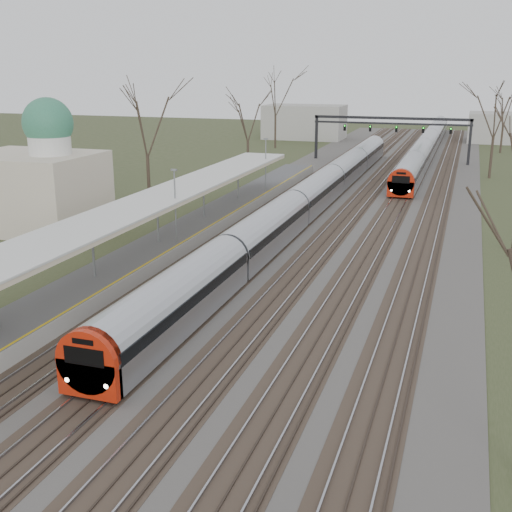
# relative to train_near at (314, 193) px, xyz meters

# --- Properties ---
(track_bed) EXTENTS (24.00, 160.00, 0.22)m
(track_bed) POSITION_rel_train_near_xyz_m (2.76, 2.74, -1.42)
(track_bed) COLOR #474442
(track_bed) RESTS_ON ground
(platform) EXTENTS (3.50, 69.00, 1.00)m
(platform) POSITION_rel_train_near_xyz_m (-6.55, -14.76, -0.98)
(platform) COLOR #9E9B93
(platform) RESTS_ON ground
(canopy) EXTENTS (4.10, 50.00, 3.11)m
(canopy) POSITION_rel_train_near_xyz_m (-6.55, -19.27, 2.45)
(canopy) COLOR slate
(canopy) RESTS_ON platform
(dome_building) EXTENTS (10.00, 8.00, 10.30)m
(dome_building) POSITION_rel_train_near_xyz_m (-19.21, -14.26, 2.24)
(dome_building) COLOR beige
(dome_building) RESTS_ON ground
(signal_gantry) EXTENTS (21.00, 0.59, 6.08)m
(signal_gantry) POSITION_rel_train_near_xyz_m (2.79, 32.73, 3.43)
(signal_gantry) COLOR black
(signal_gantry) RESTS_ON ground
(tree_west_far) EXTENTS (5.50, 5.50, 11.33)m
(tree_west_far) POSITION_rel_train_near_xyz_m (-14.50, -4.26, 6.54)
(tree_west_far) COLOR #2D231C
(tree_west_far) RESTS_ON ground
(train_near) EXTENTS (2.62, 75.21, 3.05)m
(train_near) POSITION_rel_train_near_xyz_m (0.00, 0.00, 0.00)
(train_near) COLOR #ACAFB7
(train_near) RESTS_ON ground
(train_far) EXTENTS (2.62, 75.21, 3.05)m
(train_far) POSITION_rel_train_near_xyz_m (7.00, 43.87, 0.00)
(train_far) COLOR #ACAFB7
(train_far) RESTS_ON ground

